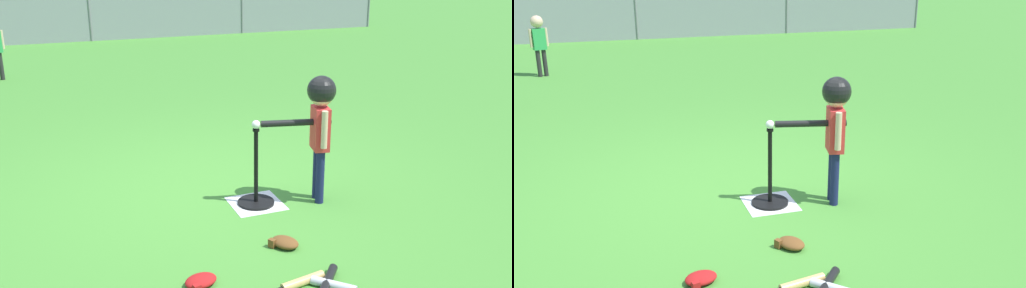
% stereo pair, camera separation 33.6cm
% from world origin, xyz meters
% --- Properties ---
extents(ground_plane, '(60.00, 60.00, 0.00)m').
position_xyz_m(ground_plane, '(0.00, 0.00, 0.00)').
color(ground_plane, '#478C33').
extents(home_plate, '(0.44, 0.44, 0.01)m').
position_xyz_m(home_plate, '(0.28, -0.37, 0.00)').
color(home_plate, white).
rests_on(home_plate, ground_plane).
extents(batting_tee, '(0.32, 0.32, 0.68)m').
position_xyz_m(batting_tee, '(0.28, -0.37, 0.11)').
color(batting_tee, black).
rests_on(batting_tee, ground_plane).
extents(baseball_on_tee, '(0.07, 0.07, 0.07)m').
position_xyz_m(baseball_on_tee, '(0.28, -0.37, 0.72)').
color(baseball_on_tee, white).
rests_on(baseball_on_tee, batting_tee).
extents(batter_child, '(0.63, 0.31, 1.12)m').
position_xyz_m(batter_child, '(0.81, -0.49, 0.79)').
color(batter_child, '#191E4C').
rests_on(batter_child, ground_plane).
extents(fielder_near_right, '(0.30, 0.21, 1.06)m').
position_xyz_m(fielder_near_right, '(-1.98, 5.96, 0.68)').
color(fielder_near_right, '#262626').
rests_on(fielder_near_right, ground_plane).
extents(spare_bat_wood, '(0.65, 0.17, 0.06)m').
position_xyz_m(spare_bat_wood, '(0.03, -1.68, 0.03)').
color(spare_bat_wood, '#DBB266').
rests_on(spare_bat_wood, ground_plane).
extents(glove_by_plate, '(0.25, 0.21, 0.07)m').
position_xyz_m(glove_by_plate, '(-0.53, -1.43, 0.04)').
color(glove_by_plate, '#B21919').
rests_on(glove_by_plate, ground_plane).
extents(glove_near_bats, '(0.25, 0.27, 0.07)m').
position_xyz_m(glove_near_bats, '(0.20, -1.15, 0.04)').
color(glove_near_bats, brown).
rests_on(glove_near_bats, ground_plane).
extents(outfield_fence, '(16.06, 0.06, 1.15)m').
position_xyz_m(outfield_fence, '(0.00, 10.10, 0.62)').
color(outfield_fence, slate).
rests_on(outfield_fence, ground_plane).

